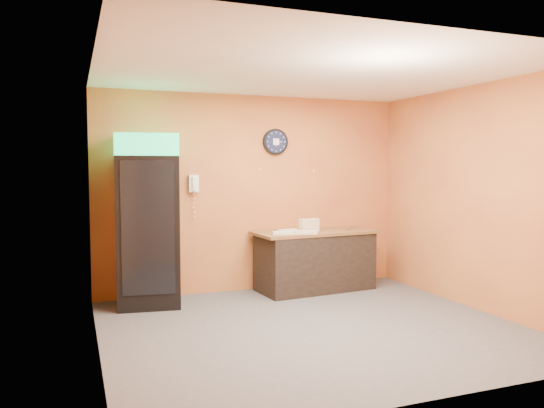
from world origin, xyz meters
name	(u,v)px	position (x,y,z in m)	size (l,w,h in m)	color
floor	(312,327)	(0.00, 0.00, 0.00)	(4.50, 4.50, 0.00)	#47474C
back_wall	(254,193)	(0.00, 2.00, 1.40)	(4.50, 0.02, 2.80)	#C77D38
left_wall	(96,207)	(-2.25, 0.00, 1.40)	(0.02, 4.00, 2.80)	#C77D38
right_wall	(477,198)	(2.25, 0.00, 1.40)	(0.02, 4.00, 2.80)	#C77D38
ceiling	(313,72)	(0.00, 0.00, 2.80)	(4.50, 4.00, 0.02)	white
beverage_cooler	(149,223)	(-1.54, 1.60, 1.07)	(0.87, 0.87, 2.19)	black
prep_counter	(315,262)	(0.81, 1.64, 0.41)	(1.64, 0.73, 0.82)	black
wall_clock	(275,142)	(0.32, 1.97, 2.14)	(0.38, 0.06, 0.38)	black
wall_phone	(194,184)	(-0.89, 1.95, 1.55)	(0.13, 0.11, 0.24)	white
butcher_paper	(315,232)	(0.81, 1.64, 0.84)	(1.77, 0.76, 0.04)	brown
sub_roll_stack	(309,225)	(0.69, 1.58, 0.95)	(0.30, 0.15, 0.18)	beige
wrapped_sandwich_left	(283,233)	(0.23, 1.43, 0.88)	(0.29, 0.11, 0.04)	silver
wrapped_sandwich_mid	(306,232)	(0.54, 1.37, 0.88)	(0.31, 0.12, 0.04)	silver
wrapped_sandwich_right	(288,231)	(0.37, 1.62, 0.88)	(0.29, 0.11, 0.04)	silver
kitchen_tool	(311,228)	(0.79, 1.74, 0.89)	(0.06, 0.06, 0.06)	silver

